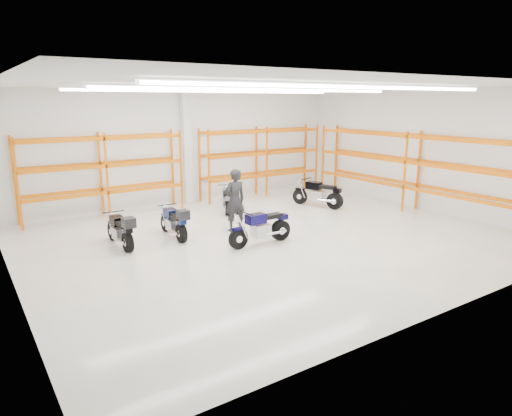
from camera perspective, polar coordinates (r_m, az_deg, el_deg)
ground at (r=13.97m, az=1.89°, el=-3.73°), size 14.00×14.00×0.00m
room_shell at (r=13.40m, az=1.94°, el=9.84°), size 14.02×12.02×4.51m
motorcycle_main at (r=13.25m, az=0.87°, el=-2.50°), size 2.10×0.69×1.03m
motorcycle_back_a at (r=13.48m, az=-16.51°, el=-2.76°), size 0.63×1.98×1.02m
motorcycle_back_b at (r=14.00m, az=-10.12°, el=-1.82°), size 0.63×1.99×1.02m
motorcycle_back_c at (r=17.14m, az=-3.66°, el=0.99°), size 1.02×1.75×0.94m
motorcycle_back_d at (r=18.03m, az=7.93°, el=1.70°), size 0.98×2.11×1.08m
standing_man at (r=14.48m, az=-2.67°, el=0.97°), size 0.75×0.51×2.00m
structural_column at (r=18.49m, az=-8.70°, el=7.45°), size 0.32×0.32×4.50m
pallet_racking_back_left at (r=17.06m, az=-18.56°, el=4.85°), size 5.67×0.87×3.00m
pallet_racking_back_right at (r=19.93m, az=0.70°, el=6.67°), size 5.67×0.87×3.00m
pallet_racking_side at (r=18.07m, az=18.97°, el=5.35°), size 0.87×9.07×3.00m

